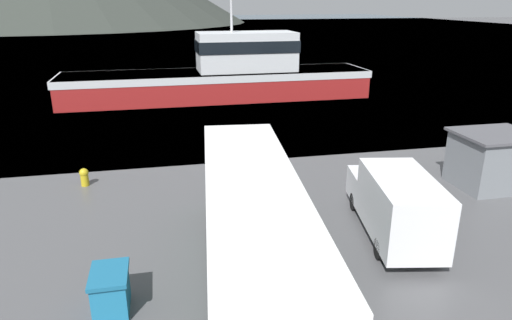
% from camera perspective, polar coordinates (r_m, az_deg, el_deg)
% --- Properties ---
extents(water_surface, '(240.00, 240.00, 0.00)m').
position_cam_1_polar(water_surface, '(142.41, -11.58, 15.81)').
color(water_surface, '#3D5160').
rests_on(water_surface, ground).
extents(tour_bus, '(3.65, 11.70, 3.42)m').
position_cam_1_polar(tour_bus, '(12.91, -0.39, -8.69)').
color(tour_bus, '#146B3D').
rests_on(tour_bus, ground).
extents(delivery_van, '(3.07, 6.20, 2.43)m').
position_cam_1_polar(delivery_van, '(16.76, 17.00, -5.12)').
color(delivery_van, silver).
rests_on(delivery_van, ground).
extents(fishing_boat, '(25.76, 5.67, 10.11)m').
position_cam_1_polar(fishing_boat, '(39.28, -3.99, 10.55)').
color(fishing_boat, maroon).
rests_on(fishing_boat, water_surface).
extents(storage_bin, '(1.00, 1.40, 1.17)m').
position_cam_1_polar(storage_bin, '(13.36, -17.70, -15.29)').
color(storage_bin, teal).
rests_on(storage_bin, ground).
extents(dock_kiosk, '(3.33, 2.86, 2.50)m').
position_cam_1_polar(dock_kiosk, '(22.88, 27.47, 0.02)').
color(dock_kiosk, slate).
rests_on(dock_kiosk, ground).
extents(mooring_bollard, '(0.41, 0.41, 0.82)m').
position_cam_1_polar(mooring_bollard, '(22.06, -20.67, -1.93)').
color(mooring_bollard, '#B29919').
rests_on(mooring_bollard, ground).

